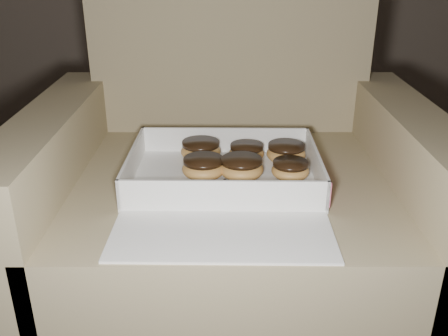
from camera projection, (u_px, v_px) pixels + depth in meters
name	position (u px, v px, depth m)	size (l,w,h in m)	color
armchair	(231.00, 211.00, 1.20)	(0.90, 0.76, 0.94)	#857154
bakery_box	(225.00, 183.00, 1.03)	(0.40, 0.47, 0.07)	white
donut_a	(290.00, 170.00, 1.05)	(0.08, 0.08, 0.04)	#CE9148
donut_b	(286.00, 153.00, 1.13)	(0.09, 0.09, 0.04)	#CE9148
donut_c	(247.00, 152.00, 1.14)	(0.08, 0.08, 0.04)	#CE9148
donut_d	(203.00, 167.00, 1.05)	(0.09, 0.09, 0.05)	#CE9148
donut_e	(241.00, 168.00, 1.05)	(0.09, 0.09, 0.05)	#CE9148
donut_f	(201.00, 150.00, 1.14)	(0.09, 0.09, 0.05)	#CE9148
crumb_a	(205.00, 198.00, 0.97)	(0.01, 0.01, 0.00)	black
crumb_b	(258.00, 189.00, 1.01)	(0.01, 0.01, 0.00)	black
crumb_c	(300.00, 190.00, 1.01)	(0.01, 0.01, 0.00)	black
crumb_d	(225.00, 180.00, 1.05)	(0.01, 0.01, 0.00)	black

